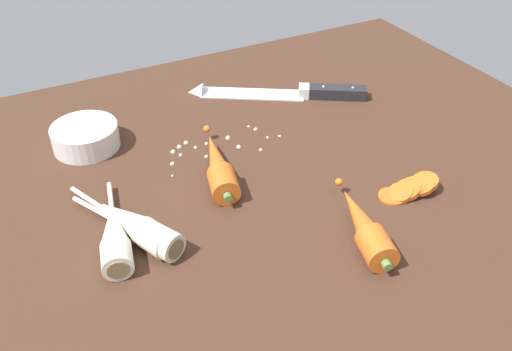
# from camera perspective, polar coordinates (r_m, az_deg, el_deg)

# --- Properties ---
(ground_plane) EXTENTS (1.20, 0.90, 0.04)m
(ground_plane) POSITION_cam_1_polar(r_m,az_deg,el_deg) (0.88, -0.60, -1.14)
(ground_plane) COLOR #42281C
(chefs_knife) EXTENTS (0.31, 0.21, 0.04)m
(chefs_knife) POSITION_cam_1_polar(r_m,az_deg,el_deg) (1.09, 1.85, 8.54)
(chefs_knife) COLOR silver
(chefs_knife) RESTS_ON ground_plane
(whole_carrot) EXTENTS (0.08, 0.20, 0.04)m
(whole_carrot) POSITION_cam_1_polar(r_m,az_deg,el_deg) (0.86, -3.91, 0.99)
(whole_carrot) COLOR #D6601E
(whole_carrot) RESTS_ON ground_plane
(whole_carrot_second) EXTENTS (0.08, 0.18, 0.04)m
(whole_carrot_second) POSITION_cam_1_polar(r_m,az_deg,el_deg) (0.76, 11.11, -5.18)
(whole_carrot_second) COLOR #D6601E
(whole_carrot_second) RESTS_ON ground_plane
(parsnip_front) EXTENTS (0.11, 0.19, 0.04)m
(parsnip_front) POSITION_cam_1_polar(r_m,az_deg,el_deg) (0.76, -11.85, -5.48)
(parsnip_front) COLOR silver
(parsnip_front) RESTS_ON ground_plane
(parsnip_mid_left) EXTENTS (0.06, 0.19, 0.04)m
(parsnip_mid_left) POSITION_cam_1_polar(r_m,az_deg,el_deg) (0.76, -14.34, -6.12)
(parsnip_mid_left) COLOR silver
(parsnip_mid_left) RESTS_ON ground_plane
(parsnip_mid_right) EXTENTS (0.10, 0.20, 0.04)m
(parsnip_mid_right) POSITION_cam_1_polar(r_m,az_deg,el_deg) (0.77, -12.51, -4.91)
(parsnip_mid_right) COLOR silver
(parsnip_mid_right) RESTS_ON ground_plane
(carrot_slice_stack) EXTENTS (0.09, 0.05, 0.03)m
(carrot_slice_stack) POSITION_cam_1_polar(r_m,az_deg,el_deg) (0.86, 15.53, -1.32)
(carrot_slice_stack) COLOR #D6601E
(carrot_slice_stack) RESTS_ON ground_plane
(prep_bowl) EXTENTS (0.11, 0.11, 0.04)m
(prep_bowl) POSITION_cam_1_polar(r_m,az_deg,el_deg) (0.97, -17.15, 3.90)
(prep_bowl) COLOR white
(prep_bowl) RESTS_ON ground_plane
(mince_crumbs) EXTENTS (0.21, 0.08, 0.01)m
(mince_crumbs) POSITION_cam_1_polar(r_m,az_deg,el_deg) (0.94, -4.78, 3.20)
(mince_crumbs) COLOR beige
(mince_crumbs) RESTS_ON ground_plane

